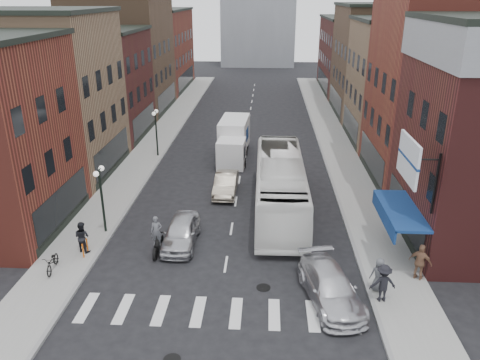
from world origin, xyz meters
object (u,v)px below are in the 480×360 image
(curb_car, at_px, (331,287))
(streetlamp_far, at_px, (156,124))
(box_truck, at_px, (233,140))
(ped_right_b, at_px, (420,262))
(ped_right_c, at_px, (379,275))
(billboard_sign, at_px, (410,161))
(transit_bus, at_px, (280,185))
(sedan_left_near, at_px, (181,232))
(parked_bicycle, at_px, (52,262))
(ped_right_a, at_px, (383,283))
(bike_rack, at_px, (85,248))
(streetlamp_near, at_px, (101,188))
(motorcycle_rider, at_px, (157,236))
(ped_left_solo, at_px, (82,237))
(sedan_left_far, at_px, (226,184))

(curb_car, bearing_deg, streetlamp_far, 109.71)
(box_truck, relative_size, ped_right_b, 3.98)
(streetlamp_far, height_order, ped_right_c, streetlamp_far)
(billboard_sign, distance_m, box_truck, 20.46)
(transit_bus, height_order, ped_right_c, transit_bus)
(transit_bus, relative_size, sedan_left_near, 2.86)
(transit_bus, xyz_separation_m, ped_right_c, (4.46, -8.80, -0.80))
(curb_car, xyz_separation_m, parked_bicycle, (-13.76, 1.57, -0.13))
(transit_bus, xyz_separation_m, ped_right_a, (4.46, -9.61, -0.71))
(bike_rack, distance_m, ped_right_a, 15.34)
(bike_rack, relative_size, ped_right_c, 0.48)
(ped_right_c, bearing_deg, transit_bus, -61.91)
(billboard_sign, relative_size, ped_right_a, 2.01)
(ped_right_a, bearing_deg, streetlamp_near, -28.00)
(motorcycle_rider, distance_m, ped_right_b, 13.54)
(sedan_left_near, distance_m, ped_right_a, 11.21)
(billboard_sign, xyz_separation_m, box_truck, (-9.39, 17.60, -4.54))
(streetlamp_near, relative_size, ped_right_a, 2.23)
(bike_rack, distance_m, sedan_left_near, 5.20)
(streetlamp_far, distance_m, bike_rack, 16.87)
(billboard_sign, xyz_separation_m, sedan_left_near, (-11.28, 2.50, -5.37))
(ped_right_b, bearing_deg, transit_bus, -15.53)
(billboard_sign, distance_m, transit_bus, 10.16)
(box_truck, xyz_separation_m, ped_left_solo, (-7.04, -16.44, -0.57))
(streetlamp_far, distance_m, ped_left_solo, 16.45)
(streetlamp_far, distance_m, curb_car, 23.56)
(sedan_left_far, xyz_separation_m, parked_bicycle, (-7.89, -10.69, -0.10))
(parked_bicycle, relative_size, ped_right_b, 0.94)
(transit_bus, relative_size, sedan_left_far, 2.95)
(curb_car, bearing_deg, billboard_sign, 21.54)
(sedan_left_near, bearing_deg, curb_car, -31.51)
(sedan_left_near, bearing_deg, ped_right_a, -25.22)
(streetlamp_far, height_order, ped_right_a, streetlamp_far)
(box_truck, xyz_separation_m, transit_bus, (3.74, -10.36, 0.19))
(ped_right_b, bearing_deg, ped_right_a, 74.04)
(billboard_sign, xyz_separation_m, parked_bicycle, (-17.27, -0.79, -5.52))
(streetlamp_far, height_order, ped_right_b, streetlamp_far)
(streetlamp_far, distance_m, box_truck, 6.73)
(bike_rack, height_order, parked_bicycle, parked_bicycle)
(bike_rack, relative_size, ped_left_solo, 0.46)
(ped_right_b, bearing_deg, billboard_sign, 7.19)
(bike_rack, xyz_separation_m, ped_right_a, (15.00, -3.17, 0.52))
(billboard_sign, bearing_deg, ped_right_b, -26.60)
(ped_left_solo, bearing_deg, ped_right_b, -165.42)
(streetlamp_near, height_order, ped_right_b, streetlamp_near)
(sedan_left_far, distance_m, parked_bicycle, 13.28)
(streetlamp_far, distance_m, motorcycle_rider, 16.59)
(motorcycle_rider, distance_m, sedan_left_far, 9.00)
(motorcycle_rider, height_order, curb_car, motorcycle_rider)
(sedan_left_near, xyz_separation_m, ped_left_solo, (-5.15, -1.33, 0.26))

